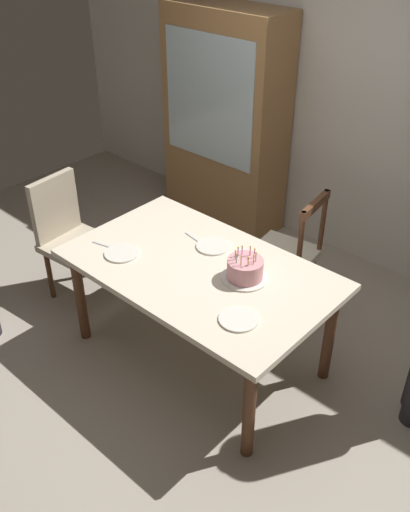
% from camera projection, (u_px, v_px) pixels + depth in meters
% --- Properties ---
extents(ground, '(6.40, 6.40, 0.00)m').
position_uv_depth(ground, '(200.00, 355.00, 3.86)').
color(ground, '#9E9384').
extents(back_wall, '(6.40, 0.10, 2.60)m').
position_uv_depth(back_wall, '(364.00, 102.00, 4.28)').
color(back_wall, beige).
rests_on(back_wall, ground).
extents(dining_table, '(1.66, 1.00, 0.74)m').
position_uv_depth(dining_table, '(199.00, 277.00, 3.50)').
color(dining_table, beige).
rests_on(dining_table, ground).
extents(birthday_cake, '(0.28, 0.28, 0.20)m').
position_uv_depth(birthday_cake, '(245.00, 270.00, 3.31)').
color(birthday_cake, silver).
rests_on(birthday_cake, dining_table).
extents(plate_near_celebrant, '(0.22, 0.22, 0.01)m').
position_uv_depth(plate_near_celebrant, '(122.00, 253.00, 3.56)').
color(plate_near_celebrant, silver).
rests_on(plate_near_celebrant, dining_table).
extents(plate_far_side, '(0.22, 0.22, 0.01)m').
position_uv_depth(plate_far_side, '(213.00, 246.00, 3.63)').
color(plate_far_side, silver).
rests_on(plate_far_side, dining_table).
extents(plate_near_guest, '(0.22, 0.22, 0.01)m').
position_uv_depth(plate_near_guest, '(239.00, 319.00, 3.03)').
color(plate_near_guest, silver).
rests_on(plate_near_guest, dining_table).
extents(fork_near_celebrant, '(0.18, 0.06, 0.01)m').
position_uv_depth(fork_near_celebrant, '(104.00, 245.00, 3.65)').
color(fork_near_celebrant, silver).
rests_on(fork_near_celebrant, dining_table).
extents(fork_far_side, '(0.18, 0.05, 0.01)m').
position_uv_depth(fork_far_side, '(194.00, 238.00, 3.72)').
color(fork_far_side, silver).
rests_on(fork_far_side, dining_table).
extents(chair_spindle_back, '(0.50, 0.50, 0.95)m').
position_uv_depth(chair_spindle_back, '(287.00, 255.00, 4.06)').
color(chair_spindle_back, beige).
rests_on(chair_spindle_back, ground).
extents(chair_upholstered, '(0.48, 0.48, 0.95)m').
position_uv_depth(chair_upholstered, '(68.00, 232.00, 4.18)').
color(chair_upholstered, tan).
rests_on(chair_upholstered, ground).
extents(china_cabinet, '(1.10, 0.45, 1.90)m').
position_uv_depth(china_cabinet, '(225.00, 121.00, 4.92)').
color(china_cabinet, '#9E7042').
rests_on(china_cabinet, ground).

